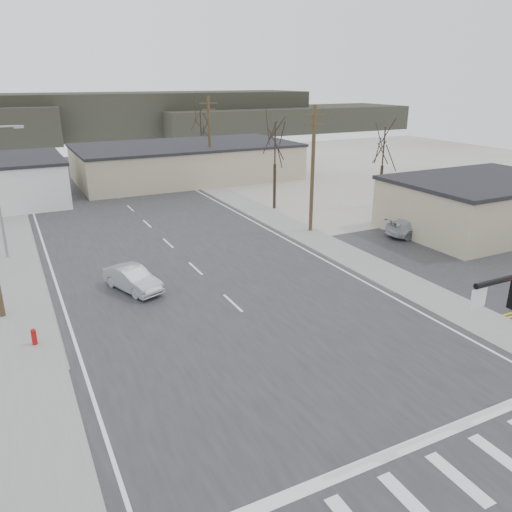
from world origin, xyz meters
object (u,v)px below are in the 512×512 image
Objects in this scene: fire_hydrant at (34,337)px; car_far_b at (83,165)px; car_parked_silver at (417,227)px; car_parked_dark_b at (498,227)px; sedan_crossing at (133,279)px; car_far_a at (105,180)px.

car_far_b reaches higher than fire_hydrant.
car_parked_dark_b is at bearing -112.37° from car_parked_silver.
car_parked_silver is at bearing 9.96° from fire_hydrant.
car_far_b is at bearing 50.31° from car_parked_dark_b.
car_far_b is 51.98m from car_parked_dark_b.
sedan_crossing is 0.94× the size of car_far_b.
sedan_crossing is at bearing -106.14° from car_far_b.
sedan_crossing is 0.95× the size of car_parked_dark_b.
car_far_b is 1.02× the size of car_parked_dark_b.
fire_hydrant is 28.91m from car_parked_silver.
car_parked_silver is (28.47, 5.00, 0.33)m from fire_hydrant.
car_parked_silver reaches higher than car_parked_dark_b.
car_parked_dark_b is at bearing 3.42° from fire_hydrant.
car_parked_silver is (18.92, -42.87, -0.04)m from car_far_b.
car_parked_dark_b reaches higher than sedan_crossing.
car_parked_dark_b is (24.52, -45.84, -0.05)m from car_far_b.
sedan_crossing is (5.70, 4.31, 0.30)m from fire_hydrant.
sedan_crossing is 0.83× the size of car_parked_silver.
car_far_a is at bearing 36.39° from car_parked_silver.
car_parked_silver reaches higher than car_far_a.
car_far_a is at bearing 61.60° from sedan_crossing.
car_far_b is at bearing -95.88° from car_far_a.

